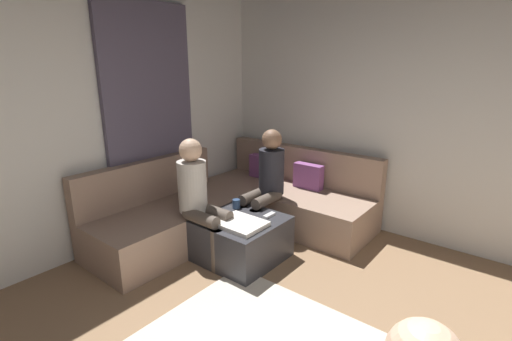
{
  "coord_description": "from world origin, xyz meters",
  "views": [
    {
      "loc": [
        0.54,
        -1.08,
        1.86
      ],
      "look_at": [
        -1.63,
        1.63,
        0.85
      ],
      "focal_mm": 25.45,
      "sensor_mm": 36.0,
      "label": 1
    }
  ],
  "objects_px": {
    "sectional_couch": "(239,206)",
    "ottoman": "(241,238)",
    "coffee_mug": "(236,204)",
    "person_on_couch_side": "(200,195)",
    "game_remote": "(269,215)",
    "person_on_couch_back": "(266,180)"
  },
  "relations": [
    {
      "from": "sectional_couch",
      "to": "ottoman",
      "type": "height_order",
      "value": "sectional_couch"
    },
    {
      "from": "coffee_mug",
      "to": "person_on_couch_side",
      "type": "bearing_deg",
      "value": -103.35
    },
    {
      "from": "coffee_mug",
      "to": "game_remote",
      "type": "distance_m",
      "value": 0.4
    },
    {
      "from": "ottoman",
      "to": "person_on_couch_back",
      "type": "height_order",
      "value": "person_on_couch_back"
    },
    {
      "from": "sectional_couch",
      "to": "coffee_mug",
      "type": "distance_m",
      "value": 0.45
    },
    {
      "from": "sectional_couch",
      "to": "game_remote",
      "type": "xyz_separation_m",
      "value": [
        0.65,
        -0.28,
        0.15
      ]
    },
    {
      "from": "coffee_mug",
      "to": "person_on_couch_side",
      "type": "xyz_separation_m",
      "value": [
        -0.1,
        -0.41,
        0.19
      ]
    },
    {
      "from": "game_remote",
      "to": "person_on_couch_back",
      "type": "distance_m",
      "value": 0.5
    },
    {
      "from": "game_remote",
      "to": "person_on_couch_side",
      "type": "distance_m",
      "value": 0.71
    },
    {
      "from": "sectional_couch",
      "to": "person_on_couch_back",
      "type": "relative_size",
      "value": 2.12
    },
    {
      "from": "ottoman",
      "to": "person_on_couch_back",
      "type": "bearing_deg",
      "value": 101.81
    },
    {
      "from": "sectional_couch",
      "to": "ottoman",
      "type": "distance_m",
      "value": 0.69
    },
    {
      "from": "sectional_couch",
      "to": "person_on_couch_side",
      "type": "xyz_separation_m",
      "value": [
        0.15,
        -0.74,
        0.38
      ]
    },
    {
      "from": "ottoman",
      "to": "person_on_couch_side",
      "type": "distance_m",
      "value": 0.6
    },
    {
      "from": "person_on_couch_back",
      "to": "sectional_couch",
      "type": "bearing_deg",
      "value": 8.95
    },
    {
      "from": "coffee_mug",
      "to": "person_on_couch_side",
      "type": "relative_size",
      "value": 0.08
    },
    {
      "from": "game_remote",
      "to": "sectional_couch",
      "type": "bearing_deg",
      "value": 156.32
    },
    {
      "from": "ottoman",
      "to": "person_on_couch_side",
      "type": "bearing_deg",
      "value": -143.59
    },
    {
      "from": "game_remote",
      "to": "person_on_couch_side",
      "type": "height_order",
      "value": "person_on_couch_side"
    },
    {
      "from": "sectional_couch",
      "to": "person_on_couch_side",
      "type": "height_order",
      "value": "person_on_couch_side"
    },
    {
      "from": "game_remote",
      "to": "person_on_couch_back",
      "type": "bearing_deg",
      "value": 131.25
    },
    {
      "from": "person_on_couch_back",
      "to": "ottoman",
      "type": "bearing_deg",
      "value": 101.81
    }
  ]
}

